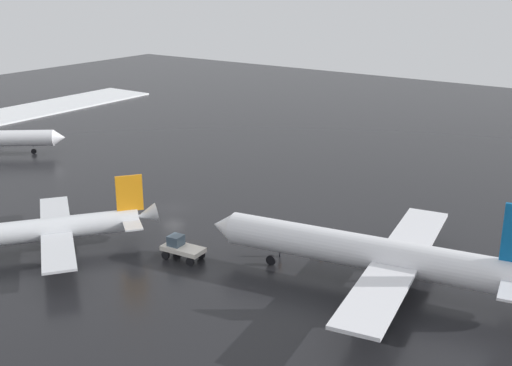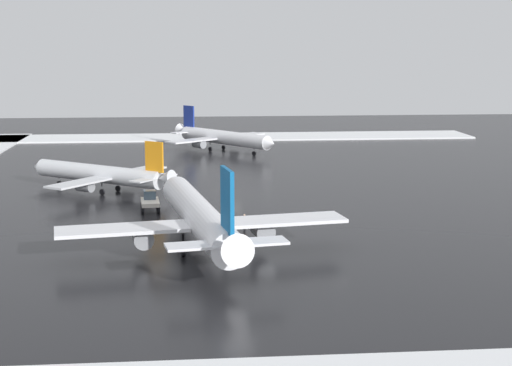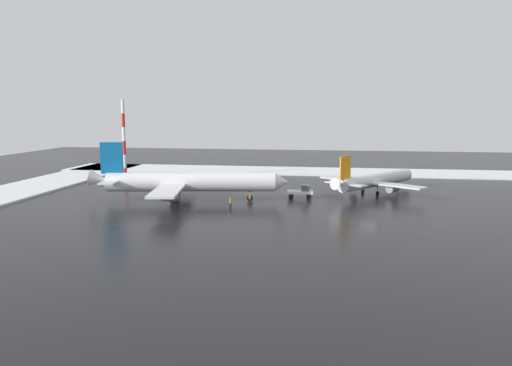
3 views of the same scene
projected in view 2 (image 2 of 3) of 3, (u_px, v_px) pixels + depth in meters
ground_plane at (232, 193)px, 110.73m from camera, size 240.00×240.00×0.00m
snow_bank_left at (214, 137)px, 176.41m from camera, size 14.00×116.00×0.34m
airplane_parked_starboard at (200, 217)px, 79.33m from camera, size 34.88×29.11×10.38m
airplane_far_rear at (101, 174)px, 110.98m from camera, size 19.70×22.38×7.84m
airplane_parked_portside at (222, 137)px, 153.46m from camera, size 23.54×21.20×8.37m
pushback_tug at (150, 201)px, 98.57m from camera, size 4.77×2.64×2.50m
ground_crew_by_nose_gear at (244, 220)px, 88.97m from camera, size 0.36×0.36×1.71m
ground_crew_mid_apron at (203, 217)px, 90.96m from camera, size 0.36×0.36×1.71m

